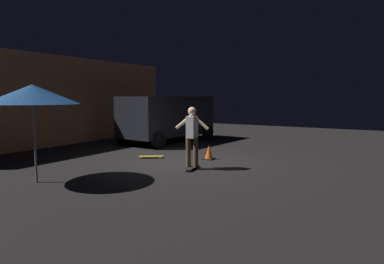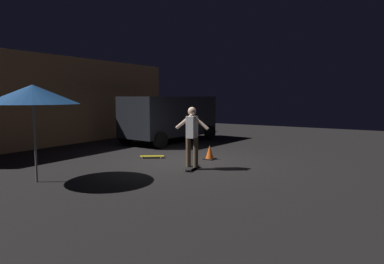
{
  "view_description": "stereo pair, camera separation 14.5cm",
  "coord_description": "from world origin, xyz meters",
  "px_view_note": "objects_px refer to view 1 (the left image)",
  "views": [
    {
      "loc": [
        -8.66,
        -5.49,
        2.02
      ],
      "look_at": [
        -0.82,
        -0.76,
        1.05
      ],
      "focal_mm": 31.19,
      "sensor_mm": 36.0,
      "label": 1
    },
    {
      "loc": [
        -8.58,
        -5.61,
        2.02
      ],
      "look_at": [
        -0.82,
        -0.76,
        1.05
      ],
      "focal_mm": 31.19,
      "sensor_mm": 36.0,
      "label": 2
    }
  ],
  "objects_px": {
    "skater": "(192,132)",
    "parked_van": "(168,116)",
    "skateboard_spare": "(151,157)",
    "skateboard_ridden": "(192,167)",
    "traffic_cone": "(209,153)",
    "patio_umbrella": "(32,94)"
  },
  "relations": [
    {
      "from": "parked_van",
      "to": "skater",
      "type": "relative_size",
      "value": 2.84
    },
    {
      "from": "traffic_cone",
      "to": "skateboard_spare",
      "type": "bearing_deg",
      "value": 115.35
    },
    {
      "from": "patio_umbrella",
      "to": "traffic_cone",
      "type": "relative_size",
      "value": 5.0
    },
    {
      "from": "skateboard_spare",
      "to": "traffic_cone",
      "type": "distance_m",
      "value": 1.92
    },
    {
      "from": "traffic_cone",
      "to": "parked_van",
      "type": "bearing_deg",
      "value": 51.98
    },
    {
      "from": "parked_van",
      "to": "skateboard_spare",
      "type": "relative_size",
      "value": 6.27
    },
    {
      "from": "skateboard_ridden",
      "to": "skater",
      "type": "bearing_deg",
      "value": 0.0
    },
    {
      "from": "skateboard_ridden",
      "to": "skateboard_spare",
      "type": "distance_m",
      "value": 2.17
    },
    {
      "from": "skater",
      "to": "parked_van",
      "type": "bearing_deg",
      "value": 41.64
    },
    {
      "from": "skateboard_ridden",
      "to": "skater",
      "type": "xyz_separation_m",
      "value": [
        0.0,
        0.0,
        0.98
      ]
    },
    {
      "from": "parked_van",
      "to": "traffic_cone",
      "type": "relative_size",
      "value": 10.3
    },
    {
      "from": "skateboard_ridden",
      "to": "skateboard_spare",
      "type": "bearing_deg",
      "value": 69.61
    },
    {
      "from": "skateboard_ridden",
      "to": "skateboard_spare",
      "type": "relative_size",
      "value": 1.06
    },
    {
      "from": "skater",
      "to": "traffic_cone",
      "type": "relative_size",
      "value": 3.63
    },
    {
      "from": "patio_umbrella",
      "to": "skateboard_ridden",
      "type": "xyz_separation_m",
      "value": [
        3.14,
        -2.39,
        -2.02
      ]
    },
    {
      "from": "parked_van",
      "to": "skateboard_spare",
      "type": "bearing_deg",
      "value": -152.9
    },
    {
      "from": "skateboard_ridden",
      "to": "traffic_cone",
      "type": "relative_size",
      "value": 1.75
    },
    {
      "from": "skateboard_ridden",
      "to": "traffic_cone",
      "type": "xyz_separation_m",
      "value": [
        1.58,
        0.31,
        0.16
      ]
    },
    {
      "from": "skater",
      "to": "traffic_cone",
      "type": "bearing_deg",
      "value": 11.16
    },
    {
      "from": "skateboard_ridden",
      "to": "skater",
      "type": "relative_size",
      "value": 0.48
    },
    {
      "from": "parked_van",
      "to": "skater",
      "type": "height_order",
      "value": "parked_van"
    },
    {
      "from": "parked_van",
      "to": "skateboard_spare",
      "type": "distance_m",
      "value": 4.21
    }
  ]
}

